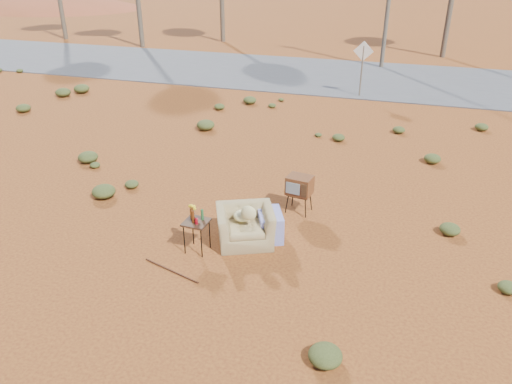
# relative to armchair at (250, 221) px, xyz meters

# --- Properties ---
(ground) EXTENTS (140.00, 140.00, 0.00)m
(ground) POSITION_rel_armchair_xyz_m (-0.45, -0.33, -0.47)
(ground) COLOR #99561E
(ground) RESTS_ON ground
(highway) EXTENTS (140.00, 7.00, 0.04)m
(highway) POSITION_rel_armchair_xyz_m (-0.45, 14.67, -0.45)
(highway) COLOR #565659
(highway) RESTS_ON ground
(dirt_mound) EXTENTS (26.00, 18.00, 2.00)m
(dirt_mound) POSITION_rel_armchair_xyz_m (-30.45, 33.67, -0.47)
(dirt_mound) COLOR #A14226
(dirt_mound) RESTS_ON ground
(armchair) EXTENTS (1.50, 1.33, 1.01)m
(armchair) POSITION_rel_armchair_xyz_m (0.00, 0.00, 0.00)
(armchair) COLOR #9C8555
(armchair) RESTS_ON ground
(tv_unit) EXTENTS (0.63, 0.54, 0.90)m
(tv_unit) POSITION_rel_armchair_xyz_m (0.72, 1.53, 0.19)
(tv_unit) COLOR black
(tv_unit) RESTS_ON ground
(side_table) EXTENTS (0.51, 0.51, 0.97)m
(side_table) POSITION_rel_armchair_xyz_m (-0.94, -0.63, 0.24)
(side_table) COLOR #3B2315
(side_table) RESTS_ON ground
(rusty_bar) EXTENTS (1.30, 0.45, 0.04)m
(rusty_bar) POSITION_rel_armchair_xyz_m (-1.12, -1.48, -0.45)
(rusty_bar) COLOR #4E2514
(rusty_bar) RESTS_ON ground
(road_sign) EXTENTS (0.78, 0.06, 2.19)m
(road_sign) POSITION_rel_armchair_xyz_m (1.05, 11.67, 1.03)
(road_sign) COLOR brown
(road_sign) RESTS_ON ground
(scrub_patch) EXTENTS (17.49, 8.07, 0.33)m
(scrub_patch) POSITION_rel_armchair_xyz_m (-1.28, 4.08, -0.33)
(scrub_patch) COLOR #495224
(scrub_patch) RESTS_ON ground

